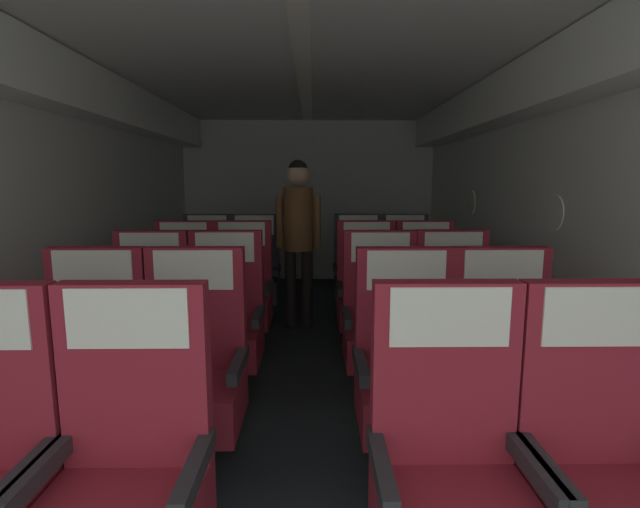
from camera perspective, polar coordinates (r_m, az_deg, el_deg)
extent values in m
cube|color=#23282D|center=(3.55, -2.01, -14.77)|extent=(3.82, 7.37, 0.02)
cube|color=silver|center=(3.77, -30.83, 3.58)|extent=(0.08, 6.97, 2.30)
cube|color=silver|center=(3.69, 27.25, 3.76)|extent=(0.08, 6.97, 2.30)
cube|color=silver|center=(3.37, -2.24, 24.01)|extent=(3.70, 6.97, 0.06)
cube|color=silver|center=(6.76, -1.41, 6.57)|extent=(3.70, 0.06, 2.30)
cube|color=white|center=(3.73, -29.47, 17.97)|extent=(0.28, 6.69, 0.36)
cube|color=white|center=(3.67, 25.68, 18.43)|extent=(0.28, 6.69, 0.36)
cube|color=white|center=(3.36, -2.24, 23.36)|extent=(0.12, 6.27, 0.02)
cylinder|color=white|center=(3.67, 26.68, 4.50)|extent=(0.01, 0.26, 0.26)
cylinder|color=white|center=(5.28, 17.99, 6.02)|extent=(0.01, 0.26, 0.26)
cube|color=#28282D|center=(1.80, -32.21, -21.65)|extent=(0.05, 0.39, 0.06)
cube|color=maroon|center=(1.75, -21.54, -13.50)|extent=(0.49, 0.08, 0.64)
cube|color=#28282D|center=(1.62, -15.07, -24.10)|extent=(0.05, 0.39, 0.06)
cube|color=#28282D|center=(1.79, -31.08, -21.75)|extent=(0.05, 0.39, 0.06)
cube|color=silver|center=(1.64, -22.52, -7.32)|extent=(0.39, 0.01, 0.20)
cube|color=maroon|center=(1.89, 30.03, -12.34)|extent=(0.49, 0.08, 0.64)
cube|color=#28282D|center=(1.73, 25.59, -22.40)|extent=(0.05, 0.39, 0.06)
cube|color=silver|center=(1.79, 31.29, -6.58)|extent=(0.39, 0.01, 0.20)
cube|color=maroon|center=(1.70, 14.87, -13.78)|extent=(0.49, 0.08, 0.64)
cube|color=#28282D|center=(1.72, 24.63, -22.53)|extent=(0.05, 0.39, 0.06)
cube|color=#28282D|center=(1.59, 7.51, -24.46)|extent=(0.05, 0.39, 0.06)
cube|color=silver|center=(1.59, 15.61, -7.46)|extent=(0.39, 0.01, 0.20)
cube|color=#38383D|center=(2.75, -26.12, -20.28)|extent=(0.18, 0.17, 0.22)
cube|color=maroon|center=(2.65, -26.46, -16.04)|extent=(0.49, 0.47, 0.22)
cube|color=maroon|center=(2.68, -25.32, -6.00)|extent=(0.49, 0.08, 0.64)
cube|color=#28282D|center=(2.49, -21.75, -12.39)|extent=(0.05, 0.39, 0.06)
cube|color=#28282D|center=(2.69, -31.39, -11.47)|extent=(0.05, 0.39, 0.06)
cube|color=silver|center=(2.59, -26.04, -1.79)|extent=(0.39, 0.01, 0.20)
cube|color=#38383D|center=(2.59, -15.24, -21.65)|extent=(0.18, 0.17, 0.22)
cube|color=maroon|center=(2.48, -15.46, -17.19)|extent=(0.49, 0.47, 0.22)
cube|color=maroon|center=(2.51, -14.75, -6.40)|extent=(0.49, 0.08, 0.64)
cube|color=#28282D|center=(2.35, -9.94, -13.11)|extent=(0.05, 0.39, 0.06)
cube|color=#28282D|center=(2.47, -21.09, -12.49)|extent=(0.05, 0.39, 0.06)
cube|color=silver|center=(2.42, -15.21, -1.92)|extent=(0.39, 0.01, 0.20)
cube|color=#38383D|center=(2.68, 21.64, -20.86)|extent=(0.18, 0.17, 0.22)
cube|color=maroon|center=(2.58, 21.93, -16.53)|extent=(0.49, 0.47, 0.22)
cube|color=maroon|center=(2.60, 20.86, -6.16)|extent=(0.49, 0.08, 0.64)
cube|color=#28282D|center=(2.60, 27.11, -11.84)|extent=(0.05, 0.39, 0.06)
cube|color=#28282D|center=(2.42, 16.90, -12.75)|extent=(0.05, 0.39, 0.06)
cube|color=silver|center=(2.51, 21.50, -1.83)|extent=(0.39, 0.01, 0.20)
cube|color=#38383D|center=(2.54, 10.61, -22.10)|extent=(0.18, 0.17, 0.22)
cube|color=maroon|center=(2.43, 10.77, -17.57)|extent=(0.49, 0.47, 0.22)
cube|color=maroon|center=(2.46, 10.17, -6.56)|extent=(0.49, 0.08, 0.64)
cube|color=#28282D|center=(2.41, 16.57, -12.83)|extent=(0.05, 0.39, 0.06)
cube|color=#28282D|center=(2.32, 5.01, -13.37)|extent=(0.05, 0.39, 0.06)
cube|color=silver|center=(2.37, 10.51, -1.99)|extent=(0.39, 0.01, 0.20)
cube|color=#38383D|center=(3.43, -20.14, -13.99)|extent=(0.18, 0.17, 0.22)
cube|color=maroon|center=(3.35, -20.34, -10.46)|extent=(0.49, 0.47, 0.22)
cube|color=maroon|center=(3.42, -19.66, -2.60)|extent=(0.49, 0.08, 0.64)
cube|color=#28282D|center=(3.22, -16.54, -7.29)|extent=(0.05, 0.39, 0.06)
cube|color=#28282D|center=(3.38, -24.33, -6.97)|extent=(0.05, 0.39, 0.06)
cube|color=silver|center=(3.34, -20.09, 0.75)|extent=(0.39, 0.01, 0.20)
cube|color=#38383D|center=(3.31, -11.57, -14.50)|extent=(0.18, 0.17, 0.22)
cube|color=maroon|center=(3.22, -11.69, -10.85)|extent=(0.49, 0.47, 0.22)
cube|color=maroon|center=(3.29, -11.30, -2.67)|extent=(0.49, 0.08, 0.64)
cube|color=#28282D|center=(3.13, -7.52, -7.49)|extent=(0.05, 0.39, 0.06)
cube|color=#28282D|center=(3.22, -15.98, -7.30)|extent=(0.05, 0.39, 0.06)
cube|color=silver|center=(3.21, -11.56, 0.81)|extent=(0.39, 0.01, 0.20)
cube|color=#38383D|center=(3.39, 16.07, -14.06)|extent=(0.18, 0.17, 0.22)
cube|color=maroon|center=(3.31, 16.23, -10.50)|extent=(0.49, 0.47, 0.22)
cube|color=maroon|center=(3.38, 15.61, -2.54)|extent=(0.49, 0.08, 0.64)
cube|color=#28282D|center=(3.33, 20.30, -6.96)|extent=(0.05, 0.39, 0.06)
cube|color=#28282D|center=(3.19, 12.29, -7.28)|extent=(0.05, 0.39, 0.06)
cube|color=silver|center=(3.30, 15.98, 0.85)|extent=(0.39, 0.01, 0.20)
cube|color=#38383D|center=(3.27, 7.46, -14.69)|extent=(0.18, 0.17, 0.22)
cube|color=maroon|center=(3.18, 7.54, -11.00)|extent=(0.49, 0.47, 0.22)
cube|color=maroon|center=(3.25, 7.21, -2.71)|extent=(0.49, 0.08, 0.64)
cube|color=#28282D|center=(3.16, 11.89, -7.41)|extent=(0.05, 0.39, 0.06)
cube|color=#28282D|center=(3.10, 3.25, -7.59)|extent=(0.05, 0.39, 0.06)
cube|color=silver|center=(3.17, 7.40, 0.81)|extent=(0.39, 0.01, 0.20)
cube|color=#38383D|center=(4.16, -16.36, -9.74)|extent=(0.18, 0.17, 0.22)
cube|color=maroon|center=(4.10, -16.50, -6.77)|extent=(0.49, 0.47, 0.22)
cube|color=maroon|center=(4.19, -16.05, -0.41)|extent=(0.49, 0.08, 0.64)
cube|color=#28282D|center=(3.99, -13.35, -4.08)|extent=(0.05, 0.39, 0.06)
cube|color=#28282D|center=(4.12, -19.79, -3.96)|extent=(0.05, 0.39, 0.06)
cube|color=silver|center=(4.12, -16.34, 2.35)|extent=(0.39, 0.01, 0.20)
cube|color=#38383D|center=(4.07, -9.55, -9.94)|extent=(0.18, 0.17, 0.22)
cube|color=maroon|center=(4.00, -9.63, -6.91)|extent=(0.49, 0.47, 0.22)
cube|color=maroon|center=(4.09, -9.37, -0.39)|extent=(0.49, 0.08, 0.64)
cube|color=#28282D|center=(3.92, -6.28, -4.12)|extent=(0.05, 0.39, 0.06)
cube|color=#28282D|center=(3.99, -13.06, -4.06)|extent=(0.05, 0.39, 0.06)
cube|color=silver|center=(4.02, -9.54, 2.43)|extent=(0.39, 0.01, 0.20)
cube|color=#38383D|center=(4.11, 12.86, -9.82)|extent=(0.18, 0.17, 0.22)
cube|color=maroon|center=(4.05, 12.96, -6.83)|extent=(0.49, 0.47, 0.22)
cube|color=maroon|center=(4.14, 12.55, -0.38)|extent=(0.49, 0.08, 0.64)
cube|color=#28282D|center=(4.06, 16.31, -3.97)|extent=(0.05, 0.39, 0.06)
cube|color=#28282D|center=(3.95, 9.72, -4.10)|extent=(0.05, 0.39, 0.06)
cube|color=silver|center=(4.07, 12.79, 2.41)|extent=(0.39, 0.01, 0.20)
cube|color=#38383D|center=(4.03, 5.76, -10.02)|extent=(0.18, 0.17, 0.22)
cube|color=maroon|center=(3.97, 5.81, -6.96)|extent=(0.49, 0.47, 0.22)
cube|color=maroon|center=(4.06, 5.60, -0.39)|extent=(0.49, 0.08, 0.64)
cube|color=#28282D|center=(3.95, 9.26, -4.08)|extent=(0.05, 0.39, 0.06)
cube|color=#28282D|center=(3.90, 2.39, -4.15)|extent=(0.05, 0.39, 0.06)
cube|color=silver|center=(3.99, 5.71, 2.46)|extent=(0.39, 0.01, 0.20)
cube|color=#38383D|center=(4.93, -13.63, -6.72)|extent=(0.18, 0.17, 0.22)
cube|color=#33333D|center=(4.88, -13.73, -4.20)|extent=(0.49, 0.47, 0.22)
cube|color=#33333D|center=(4.98, -13.42, 1.12)|extent=(0.49, 0.08, 0.64)
cube|color=#28282D|center=(4.79, -11.06, -1.88)|extent=(0.05, 0.39, 0.06)
cube|color=#28282D|center=(4.89, -16.51, -1.85)|extent=(0.05, 0.39, 0.06)
cube|color=silver|center=(4.92, -13.62, 3.45)|extent=(0.39, 0.01, 0.20)
cube|color=#38383D|center=(4.83, -8.02, -6.87)|extent=(0.18, 0.17, 0.22)
cube|color=#33333D|center=(4.78, -8.07, -4.30)|extent=(0.49, 0.47, 0.22)
cube|color=#33333D|center=(4.89, -7.90, 1.12)|extent=(0.49, 0.08, 0.64)
cube|color=#28282D|center=(4.71, -5.27, -1.92)|extent=(0.05, 0.39, 0.06)
cube|color=#28282D|center=(4.77, -10.94, -1.91)|extent=(0.05, 0.39, 0.06)
cube|color=silver|center=(4.82, -8.02, 3.50)|extent=(0.39, 0.01, 0.20)
cube|color=#38383D|center=(4.90, 10.40, -6.72)|extent=(0.18, 0.17, 0.22)
cube|color=#33333D|center=(4.85, 10.47, -4.17)|extent=(0.49, 0.47, 0.22)
cube|color=#33333D|center=(4.95, 10.18, 1.17)|extent=(0.49, 0.08, 0.64)
cube|color=#28282D|center=(4.86, 13.27, -1.80)|extent=(0.05, 0.39, 0.06)
cube|color=#28282D|center=(4.76, 7.75, -1.85)|extent=(0.05, 0.39, 0.06)
cube|color=silver|center=(4.89, 10.35, 3.52)|extent=(0.39, 0.01, 0.20)
cube|color=#38383D|center=(4.83, 4.72, -6.84)|extent=(0.18, 0.17, 0.22)
cube|color=#33333D|center=(4.77, 4.76, -4.26)|extent=(0.49, 0.47, 0.22)
cube|color=#33333D|center=(4.88, 4.61, 1.17)|extent=(0.49, 0.08, 0.64)
cube|color=#28282D|center=(4.76, 7.62, -1.86)|extent=(0.05, 0.39, 0.06)
cube|color=#28282D|center=(4.71, 1.93, -1.89)|extent=(0.05, 0.39, 0.06)
cube|color=silver|center=(4.81, 4.69, 3.55)|extent=(0.39, 0.01, 0.20)
cylinder|color=black|center=(4.55, -3.61, -4.26)|extent=(0.11, 0.11, 0.76)
cylinder|color=black|center=(4.55, -1.60, -4.26)|extent=(0.11, 0.11, 0.76)
cylinder|color=brown|center=(4.45, -2.67, 4.31)|extent=(0.28, 0.28, 0.60)
cylinder|color=brown|center=(4.46, -4.98, 3.91)|extent=(0.07, 0.07, 0.51)
cylinder|color=brown|center=(4.45, -0.34, 3.93)|extent=(0.07, 0.07, 0.51)
sphere|color=tan|center=(4.43, -2.71, 9.70)|extent=(0.22, 0.22, 0.22)
sphere|color=black|center=(4.44, -2.71, 10.25)|extent=(0.18, 0.18, 0.18)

